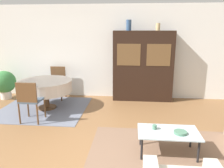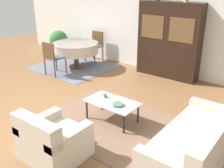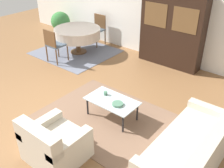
{
  "view_description": "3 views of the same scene",
  "coord_description": "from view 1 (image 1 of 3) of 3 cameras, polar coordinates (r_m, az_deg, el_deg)",
  "views": [
    {
      "loc": [
        0.59,
        -2.8,
        2.02
      ],
      "look_at": [
        0.2,
        1.4,
        0.95
      ],
      "focal_mm": 35.0,
      "sensor_mm": 36.0,
      "label": 1
    },
    {
      "loc": [
        3.86,
        -2.92,
        2.52
      ],
      "look_at": [
        1.2,
        0.52,
        0.75
      ],
      "focal_mm": 42.0,
      "sensor_mm": 36.0,
      "label": 2
    },
    {
      "loc": [
        3.78,
        -2.69,
        3.13
      ],
      "look_at": [
        1.2,
        0.52,
        0.75
      ],
      "focal_mm": 42.0,
      "sensor_mm": 36.0,
      "label": 3
    }
  ],
  "objects": [
    {
      "name": "vase_short",
      "position": [
        6.21,
        11.91,
        14.4
      ],
      "size": [
        0.12,
        0.12,
        0.19
      ],
      "color": "tan",
      "rests_on": "display_cabinet"
    },
    {
      "name": "area_rug",
      "position": [
        3.86,
        14.84,
        -17.78
      ],
      "size": [
        2.67,
        1.93,
        0.01
      ],
      "color": "brown",
      "rests_on": "ground_plane"
    },
    {
      "name": "vase_tall",
      "position": [
        6.18,
        4.4,
        15.09
      ],
      "size": [
        0.14,
        0.14,
        0.29
      ],
      "color": "#33517A",
      "rests_on": "display_cabinet"
    },
    {
      "name": "display_cabinet",
      "position": [
        6.27,
        8.05,
        4.62
      ],
      "size": [
        1.68,
        0.41,
        1.97
      ],
      "color": "black",
      "rests_on": "ground_plane"
    },
    {
      "name": "dining_rug",
      "position": [
        5.98,
        -17.4,
        -6.14
      ],
      "size": [
        2.17,
        2.01,
        0.01
      ],
      "color": "slate",
      "rests_on": "ground_plane"
    },
    {
      "name": "cup",
      "position": [
        3.76,
        11.06,
        -10.97
      ],
      "size": [
        0.08,
        0.08,
        0.07
      ],
      "color": "#4C7A60",
      "rests_on": "coffee_table"
    },
    {
      "name": "dining_chair_far",
      "position": [
        6.64,
        -14.14,
        0.99
      ],
      "size": [
        0.44,
        0.44,
        0.92
      ],
      "rotation": [
        0.0,
        0.0,
        3.14
      ],
      "color": "brown",
      "rests_on": "dining_rug"
    },
    {
      "name": "bowl",
      "position": [
        3.72,
        17.42,
        -11.98
      ],
      "size": [
        0.21,
        0.21,
        0.04
      ],
      "color": "#4C7A60",
      "rests_on": "coffee_table"
    },
    {
      "name": "coffee_table",
      "position": [
        3.76,
        14.47,
        -12.44
      ],
      "size": [
        0.99,
        0.57,
        0.39
      ],
      "color": "black",
      "rests_on": "area_rug"
    },
    {
      "name": "ground_plane",
      "position": [
        3.5,
        -5.79,
        -21.09
      ],
      "size": [
        14.0,
        14.0,
        0.0
      ],
      "primitive_type": "plane",
      "color": "brown"
    },
    {
      "name": "wall_back",
      "position": [
        6.49,
        0.07,
        8.32
      ],
      "size": [
        10.0,
        0.06,
        2.7
      ],
      "color": "white",
      "rests_on": "ground_plane"
    },
    {
      "name": "potted_plant",
      "position": [
        7.13,
        -26.26,
        0.28
      ],
      "size": [
        0.65,
        0.65,
        0.83
      ],
      "color": "beige",
      "rests_on": "ground_plane"
    },
    {
      "name": "dining_chair_near",
      "position": [
        5.06,
        -20.71,
        -3.63
      ],
      "size": [
        0.44,
        0.44,
        0.92
      ],
      "color": "brown",
      "rests_on": "dining_rug"
    },
    {
      "name": "dining_table",
      "position": [
        5.82,
        -17.01,
        -0.55
      ],
      "size": [
        1.34,
        1.34,
        0.74
      ],
      "color": "brown",
      "rests_on": "dining_rug"
    }
  ]
}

